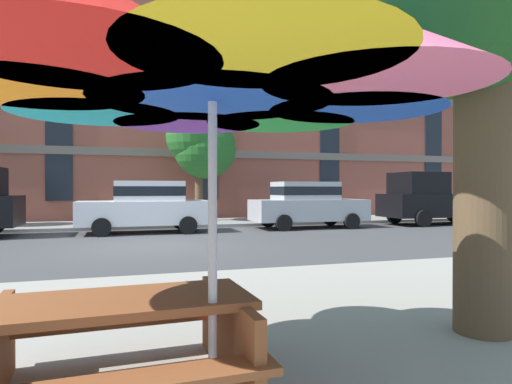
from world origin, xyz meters
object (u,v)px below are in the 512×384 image
(sedan_white, at_px, (146,205))
(street_tree_middle, at_px, (201,145))
(patio_umbrella, at_px, (212,72))
(picnic_table, at_px, (119,340))
(sedan_silver, at_px, (307,203))
(pickup_black_midblock, at_px, (435,200))

(sedan_white, xyz_separation_m, street_tree_middle, (2.52, 3.44, 2.46))
(patio_umbrella, distance_m, picnic_table, 1.92)
(patio_umbrella, bearing_deg, picnic_table, 153.81)
(sedan_silver, relative_size, pickup_black_midblock, 0.86)
(street_tree_middle, bearing_deg, pickup_black_midblock, -20.03)
(sedan_white, distance_m, patio_umbrella, 12.77)
(sedan_white, height_order, picnic_table, sedan_white)
(street_tree_middle, bearing_deg, sedan_silver, -44.31)
(sedan_silver, distance_m, pickup_black_midblock, 5.91)
(patio_umbrella, height_order, picnic_table, patio_umbrella)
(sedan_silver, bearing_deg, sedan_white, 180.00)
(patio_umbrella, bearing_deg, sedan_silver, 63.42)
(street_tree_middle, height_order, patio_umbrella, street_tree_middle)
(sedan_silver, relative_size, picnic_table, 2.37)
(sedan_white, xyz_separation_m, patio_umbrella, (-0.31, -12.70, 1.34))
(patio_umbrella, bearing_deg, sedan_white, 88.58)
(sedan_white, height_order, patio_umbrella, patio_umbrella)
(pickup_black_midblock, height_order, picnic_table, pickup_black_midblock)
(street_tree_middle, height_order, picnic_table, street_tree_middle)
(picnic_table, bearing_deg, pickup_black_midblock, 43.98)
(sedan_silver, bearing_deg, street_tree_middle, 135.69)
(street_tree_middle, bearing_deg, picnic_table, -102.20)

